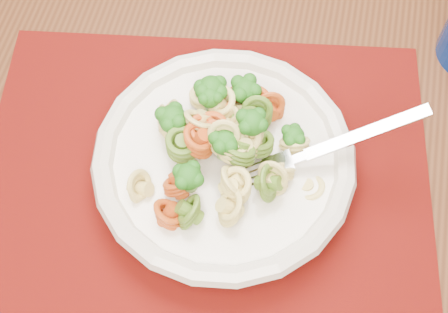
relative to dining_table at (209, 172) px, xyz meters
The scene contains 5 objects.
dining_table is the anchor object (origin of this frame).
placemat 0.10m from the dining_table, 60.73° to the right, with size 0.42×0.33×0.00m, color #510D03.
pasta_bowl 0.13m from the dining_table, 39.92° to the right, with size 0.24×0.24×0.05m.
pasta_broccoli_heap 0.15m from the dining_table, 39.92° to the right, with size 0.20×0.20×0.06m, color #E4CB70, non-canonical shape.
fork 0.16m from the dining_table, 11.83° to the right, with size 0.19×0.02×0.01m, color silver, non-canonical shape.
Camera 1 is at (0.04, 0.01, 1.25)m, focal length 50.00 mm.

